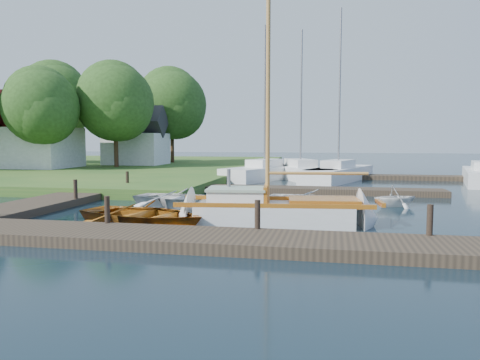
% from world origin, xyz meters
% --- Properties ---
extents(ground, '(160.00, 160.00, 0.00)m').
position_xyz_m(ground, '(0.00, 0.00, 0.00)').
color(ground, black).
rests_on(ground, ground).
extents(near_dock, '(18.00, 2.20, 0.30)m').
position_xyz_m(near_dock, '(0.00, -6.00, 0.15)').
color(near_dock, '#2F271D').
rests_on(near_dock, ground).
extents(left_dock, '(2.20, 18.00, 0.30)m').
position_xyz_m(left_dock, '(-8.00, 2.00, 0.15)').
color(left_dock, '#2F271D').
rests_on(left_dock, ground).
extents(far_dock, '(14.00, 1.60, 0.30)m').
position_xyz_m(far_dock, '(2.00, 6.50, 0.15)').
color(far_dock, '#2F271D').
rests_on(far_dock, ground).
extents(pontoon, '(30.00, 1.60, 0.30)m').
position_xyz_m(pontoon, '(10.00, 16.00, 0.15)').
color(pontoon, '#2F271D').
rests_on(pontoon, ground).
extents(shore, '(50.00, 40.00, 0.50)m').
position_xyz_m(shore, '(-28.00, 22.00, 0.25)').
color(shore, '#274F1D').
rests_on(shore, ground).
extents(mooring_post_1, '(0.16, 0.16, 0.80)m').
position_xyz_m(mooring_post_1, '(-3.00, -5.00, 0.70)').
color(mooring_post_1, black).
rests_on(mooring_post_1, near_dock).
extents(mooring_post_2, '(0.16, 0.16, 0.80)m').
position_xyz_m(mooring_post_2, '(1.50, -5.00, 0.70)').
color(mooring_post_2, black).
rests_on(mooring_post_2, near_dock).
extents(mooring_post_3, '(0.16, 0.16, 0.80)m').
position_xyz_m(mooring_post_3, '(6.00, -5.00, 0.70)').
color(mooring_post_3, black).
rests_on(mooring_post_3, near_dock).
extents(mooring_post_4, '(0.16, 0.16, 0.80)m').
position_xyz_m(mooring_post_4, '(-7.00, 0.00, 0.70)').
color(mooring_post_4, black).
rests_on(mooring_post_4, left_dock).
extents(mooring_post_5, '(0.16, 0.16, 0.80)m').
position_xyz_m(mooring_post_5, '(-7.00, 5.00, 0.70)').
color(mooring_post_5, black).
rests_on(mooring_post_5, left_dock).
extents(sailboat, '(7.32, 2.75, 9.83)m').
position_xyz_m(sailboat, '(1.81, -2.60, 0.34)').
color(sailboat, silver).
rests_on(sailboat, ground).
extents(dinghy, '(4.97, 4.07, 0.90)m').
position_xyz_m(dinghy, '(-2.43, -3.66, 0.45)').
color(dinghy, maroon).
rests_on(dinghy, ground).
extents(tender_a, '(4.45, 3.52, 0.83)m').
position_xyz_m(tender_a, '(-2.63, 0.67, 0.42)').
color(tender_a, silver).
rests_on(tender_a, ground).
extents(tender_c, '(4.52, 3.71, 0.82)m').
position_xyz_m(tender_c, '(2.76, 1.47, 0.41)').
color(tender_c, silver).
rests_on(tender_c, ground).
extents(tender_d, '(2.36, 2.23, 0.98)m').
position_xyz_m(tender_d, '(6.05, 2.38, 0.49)').
color(tender_d, silver).
rests_on(tender_d, ground).
extents(marina_boat_0, '(5.12, 8.12, 10.40)m').
position_xyz_m(marina_boat_0, '(-1.12, 14.13, 0.57)').
color(marina_boat_0, silver).
rests_on(marina_boat_0, ground).
extents(marina_boat_1, '(5.38, 8.52, 10.14)m').
position_xyz_m(marina_boat_1, '(1.29, 14.75, 0.56)').
color(marina_boat_1, silver).
rests_on(marina_boat_1, ground).
extents(marina_boat_2, '(4.98, 8.69, 11.23)m').
position_xyz_m(marina_boat_2, '(3.84, 13.98, 0.57)').
color(marina_boat_2, silver).
rests_on(marina_boat_2, ground).
extents(house_a, '(6.30, 5.00, 6.29)m').
position_xyz_m(house_a, '(-20.00, 16.00, 2.96)').
color(house_a, silver).
rests_on(house_a, shore).
extents(house_c, '(5.25, 4.00, 5.28)m').
position_xyz_m(house_c, '(-14.00, 22.00, 2.58)').
color(house_c, silver).
rests_on(house_c, shore).
extents(tree_2, '(5.83, 5.75, 7.82)m').
position_xyz_m(tree_2, '(-18.00, 14.05, 5.25)').
color(tree_2, '#332114').
rests_on(tree_2, shore).
extents(tree_3, '(6.41, 6.38, 8.74)m').
position_xyz_m(tree_3, '(-14.00, 18.05, 5.81)').
color(tree_3, '#332114').
rests_on(tree_3, shore).
extents(tree_4, '(7.01, 7.01, 9.66)m').
position_xyz_m(tree_4, '(-22.00, 22.05, 6.37)').
color(tree_4, '#332114').
rests_on(tree_4, shore).
extents(tree_7, '(6.83, 6.83, 9.38)m').
position_xyz_m(tree_7, '(-12.00, 26.05, 6.20)').
color(tree_7, '#332114').
rests_on(tree_7, shore).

